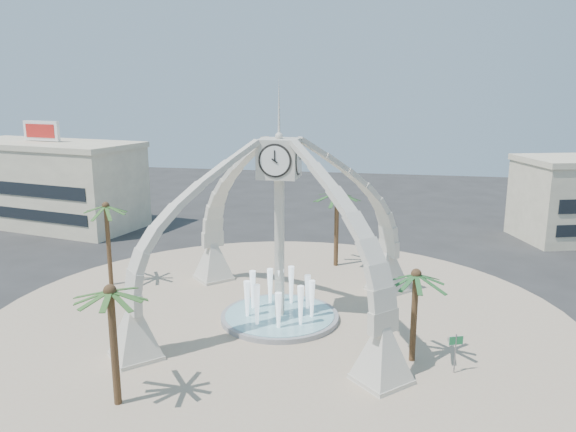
% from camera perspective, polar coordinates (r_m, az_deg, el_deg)
% --- Properties ---
extents(ground, '(140.00, 140.00, 0.00)m').
position_cam_1_polar(ground, '(38.86, -0.85, -10.51)').
color(ground, '#282828').
rests_on(ground, ground).
extents(plaza, '(40.00, 40.00, 0.06)m').
position_cam_1_polar(plaza, '(38.85, -0.85, -10.47)').
color(plaza, tan).
rests_on(plaza, ground).
extents(clock_tower, '(17.94, 17.94, 16.30)m').
position_cam_1_polar(clock_tower, '(36.79, -0.88, -1.18)').
color(clock_tower, beige).
rests_on(clock_tower, ground).
extents(fountain, '(8.00, 8.00, 3.62)m').
position_cam_1_polar(fountain, '(38.75, -0.85, -10.12)').
color(fountain, '#969598').
rests_on(fountain, ground).
extents(building_nw, '(23.75, 13.73, 11.90)m').
position_cam_1_polar(building_nw, '(70.05, -23.33, 3.07)').
color(building_nw, beige).
rests_on(building_nw, ground).
extents(palm_east, '(3.82, 3.82, 5.99)m').
position_cam_1_polar(palm_east, '(32.26, 12.89, -5.89)').
color(palm_east, brown).
rests_on(palm_east, ground).
extents(palm_west, '(4.91, 4.91, 7.22)m').
position_cam_1_polar(palm_west, '(45.83, -18.03, 0.86)').
color(palm_west, brown).
rests_on(palm_west, ground).
extents(palm_north, '(5.20, 5.20, 7.45)m').
position_cam_1_polar(palm_north, '(48.67, 5.01, 2.30)').
color(palm_north, brown).
rests_on(palm_north, ground).
extents(palm_south, '(4.21, 4.21, 6.74)m').
position_cam_1_polar(palm_south, '(28.22, -17.63, -7.45)').
color(palm_south, brown).
rests_on(palm_south, ground).
extents(street_sign, '(0.81, 0.34, 2.36)m').
position_cam_1_polar(street_sign, '(32.74, 16.67, -12.49)').
color(street_sign, slate).
rests_on(street_sign, ground).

